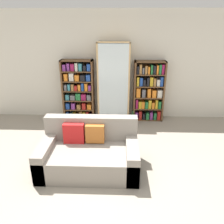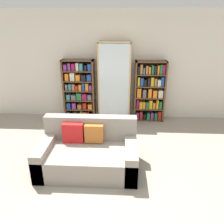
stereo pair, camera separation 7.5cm
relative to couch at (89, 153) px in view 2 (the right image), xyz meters
name	(u,v)px [view 2 (the right image)]	position (x,y,z in m)	size (l,w,h in m)	color
ground_plane	(97,184)	(0.20, -0.45, -0.28)	(16.00, 16.00, 0.00)	gray
wall_back	(109,66)	(0.20, 2.37, 1.07)	(7.04, 0.06, 2.70)	silver
couch	(89,153)	(0.00, 0.00, 0.00)	(1.64, 0.96, 0.83)	gray
bookshelf_left	(79,90)	(-0.55, 2.17, 0.48)	(0.80, 0.32, 1.54)	brown
display_cabinet	(114,83)	(0.35, 2.15, 0.71)	(0.80, 0.36, 1.97)	tan
bookshelf_right	(150,92)	(1.25, 2.17, 0.47)	(0.77, 0.32, 1.53)	brown
wine_bottle	(133,119)	(0.84, 1.77, -0.13)	(0.08, 0.08, 0.38)	#143819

